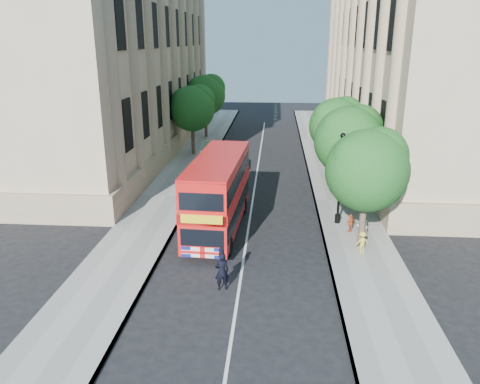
% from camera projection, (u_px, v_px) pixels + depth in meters
% --- Properties ---
extents(ground, '(120.00, 120.00, 0.00)m').
position_uv_depth(ground, '(242.00, 271.00, 21.24)').
color(ground, black).
rests_on(ground, ground).
extents(pavement_right, '(3.50, 80.00, 0.12)m').
position_uv_depth(pavement_right, '(341.00, 201.00, 30.29)').
color(pavement_right, gray).
rests_on(pavement_right, ground).
extents(pavement_left, '(3.50, 80.00, 0.12)m').
position_uv_depth(pavement_left, '(167.00, 197.00, 31.12)').
color(pavement_left, gray).
rests_on(pavement_left, ground).
extents(building_right, '(12.00, 38.00, 18.00)m').
position_uv_depth(building_right, '(422.00, 52.00, 40.20)').
color(building_right, tan).
rests_on(building_right, ground).
extents(building_left, '(12.00, 38.00, 18.00)m').
position_uv_depth(building_left, '(109.00, 51.00, 42.19)').
color(building_left, tan).
rests_on(building_left, ground).
extents(tree_right_near, '(4.00, 4.00, 6.08)m').
position_uv_depth(tree_right_near, '(368.00, 166.00, 22.38)').
color(tree_right_near, '#473828').
rests_on(tree_right_near, ground).
extents(tree_right_mid, '(4.20, 4.20, 6.37)m').
position_uv_depth(tree_right_mid, '(350.00, 137.00, 28.00)').
color(tree_right_mid, '#473828').
rests_on(tree_right_mid, ground).
extents(tree_right_far, '(4.00, 4.00, 6.15)m').
position_uv_depth(tree_right_far, '(337.00, 123.00, 33.73)').
color(tree_right_far, '#473828').
rests_on(tree_right_far, ground).
extents(tree_left_far, '(4.00, 4.00, 6.30)m').
position_uv_depth(tree_left_far, '(193.00, 106.00, 41.18)').
color(tree_left_far, '#473828').
rests_on(tree_left_far, ground).
extents(tree_left_back, '(4.20, 4.20, 6.65)m').
position_uv_depth(tree_left_back, '(206.00, 93.00, 48.68)').
color(tree_left_back, '#473828').
rests_on(tree_left_back, ground).
extents(lamp_post, '(0.32, 0.32, 5.16)m').
position_uv_depth(lamp_post, '(340.00, 182.00, 25.79)').
color(lamp_post, black).
rests_on(lamp_post, pavement_right).
extents(double_decker_bus, '(2.79, 8.84, 4.03)m').
position_uv_depth(double_decker_bus, '(218.00, 192.00, 25.12)').
color(double_decker_bus, red).
rests_on(double_decker_bus, ground).
extents(box_van, '(2.16, 4.80, 2.69)m').
position_uv_depth(box_van, '(215.00, 166.00, 33.66)').
color(box_van, black).
rests_on(box_van, ground).
extents(police_constable, '(0.71, 0.58, 1.67)m').
position_uv_depth(police_constable, '(222.00, 271.00, 19.44)').
color(police_constable, black).
rests_on(police_constable, ground).
extents(woman_pedestrian, '(0.91, 0.85, 1.51)m').
position_uv_depth(woman_pedestrian, '(362.00, 226.00, 24.13)').
color(woman_pedestrian, beige).
rests_on(woman_pedestrian, pavement_right).
extents(child_a, '(0.64, 0.54, 1.02)m').
position_uv_depth(child_a, '(351.00, 223.00, 25.07)').
color(child_a, '#CF5424').
rests_on(child_a, pavement_right).
extents(child_b, '(0.79, 0.61, 1.09)m').
position_uv_depth(child_b, '(362.00, 242.00, 22.67)').
color(child_b, gold).
rests_on(child_b, pavement_right).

